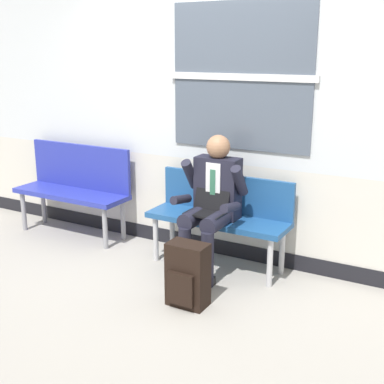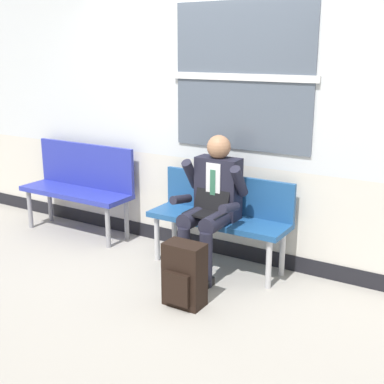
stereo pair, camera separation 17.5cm
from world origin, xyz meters
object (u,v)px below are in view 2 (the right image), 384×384
(bench_with_person, at_px, (221,212))
(person_seated, at_px, (211,202))
(bench_empty, at_px, (80,182))
(backpack, at_px, (184,275))

(bench_with_person, distance_m, person_seated, 0.24)
(bench_with_person, xyz_separation_m, person_seated, (-0.00, -0.19, 0.14))
(bench_with_person, bearing_deg, bench_empty, 179.58)
(person_seated, bearing_deg, bench_with_person, 90.00)
(bench_with_person, bearing_deg, person_seated, -90.00)
(bench_with_person, bearing_deg, backpack, -81.22)
(bench_empty, bearing_deg, person_seated, -6.68)
(bench_empty, xyz_separation_m, backpack, (1.88, -0.85, -0.31))
(person_seated, relative_size, backpack, 2.40)
(person_seated, bearing_deg, bench_empty, 173.32)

